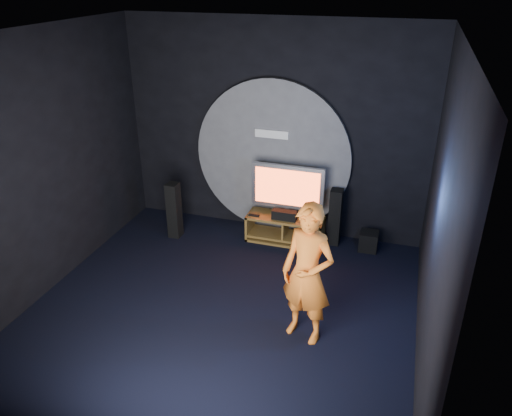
{
  "coord_description": "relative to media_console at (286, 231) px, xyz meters",
  "views": [
    {
      "loc": [
        2.05,
        -5.02,
        4.15
      ],
      "look_at": [
        0.16,
        1.05,
        1.05
      ],
      "focal_mm": 35.0,
      "sensor_mm": 36.0,
      "label": 1
    }
  ],
  "objects": [
    {
      "name": "center_speaker",
      "position": [
        -0.01,
        -0.08,
        0.33
      ],
      "size": [
        0.4,
        0.15,
        0.15
      ],
      "primitive_type": "cube",
      "color": "black",
      "rests_on": "media_console"
    },
    {
      "name": "left_wall",
      "position": [
        -2.86,
        -2.05,
        1.55
      ],
      "size": [
        0.04,
        5.0,
        3.5
      ],
      "primitive_type": "cube",
      "color": "black",
      "rests_on": "ground"
    },
    {
      "name": "tower_speaker_right",
      "position": [
        0.77,
        0.18,
        0.28
      ],
      "size": [
        0.19,
        0.21,
        0.96
      ],
      "primitive_type": "cube",
      "color": "black",
      "rests_on": "ground"
    },
    {
      "name": "back_wall",
      "position": [
        -0.36,
        0.45,
        1.55
      ],
      "size": [
        5.0,
        0.04,
        3.5
      ],
      "primitive_type": "cube",
      "color": "black",
      "rests_on": "ground"
    },
    {
      "name": "tv",
      "position": [
        -0.01,
        0.07,
        0.73
      ],
      "size": [
        1.18,
        0.22,
        0.87
      ],
      "color": "#B1B2B9",
      "rests_on": "media_console"
    },
    {
      "name": "wall_disc_panel",
      "position": [
        -0.36,
        0.39,
        1.11
      ],
      "size": [
        2.6,
        0.11,
        2.6
      ],
      "color": "#515156",
      "rests_on": "ground"
    },
    {
      "name": "floor",
      "position": [
        -0.36,
        -2.05,
        -0.2
      ],
      "size": [
        5.0,
        5.0,
        0.0
      ],
      "primitive_type": "plane",
      "color": "black",
      "rests_on": "ground"
    },
    {
      "name": "ceiling",
      "position": [
        -0.36,
        -2.05,
        3.31
      ],
      "size": [
        5.0,
        5.0,
        0.01
      ],
      "primitive_type": "cube",
      "color": "black",
      "rests_on": "back_wall"
    },
    {
      "name": "media_console",
      "position": [
        0.0,
        0.0,
        0.0
      ],
      "size": [
        1.27,
        0.45,
        0.45
      ],
      "color": "olive",
      "rests_on": "ground"
    },
    {
      "name": "front_wall",
      "position": [
        -0.36,
        -4.55,
        1.55
      ],
      "size": [
        5.0,
        0.04,
        3.5
      ],
      "primitive_type": "cube",
      "color": "black",
      "rests_on": "ground"
    },
    {
      "name": "remote",
      "position": [
        -0.51,
        -0.12,
        0.27
      ],
      "size": [
        0.18,
        0.05,
        0.02
      ],
      "primitive_type": "cube",
      "color": "black",
      "rests_on": "media_console"
    },
    {
      "name": "tower_speaker_left",
      "position": [
        -1.83,
        -0.37,
        0.28
      ],
      "size": [
        0.19,
        0.21,
        0.96
      ],
      "primitive_type": "cube",
      "color": "black",
      "rests_on": "ground"
    },
    {
      "name": "right_wall",
      "position": [
        2.14,
        -2.05,
        1.55
      ],
      "size": [
        0.04,
        5.0,
        3.5
      ],
      "primitive_type": "cube",
      "color": "black",
      "rests_on": "ground"
    },
    {
      "name": "subwoofer",
      "position": [
        1.35,
        0.13,
        -0.04
      ],
      "size": [
        0.29,
        0.29,
        0.32
      ],
      "primitive_type": "cube",
      "color": "black",
      "rests_on": "ground"
    },
    {
      "name": "player",
      "position": [
        0.81,
        -2.21,
        0.7
      ],
      "size": [
        0.75,
        0.6,
        1.79
      ],
      "primitive_type": "imported",
      "rotation": [
        0.0,
        0.0,
        -0.3
      ],
      "color": "orange",
      "rests_on": "ground"
    }
  ]
}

